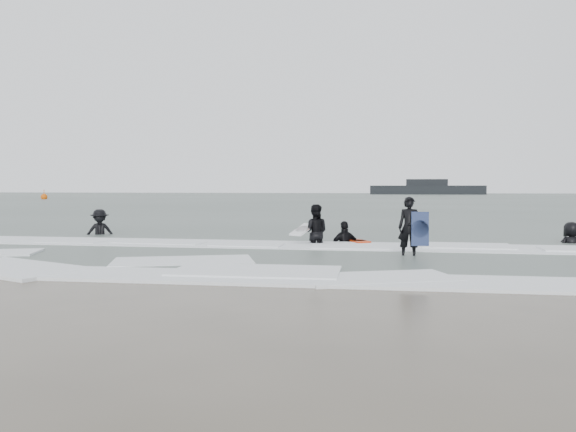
% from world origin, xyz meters
% --- Properties ---
extents(ground, '(320.00, 320.00, 0.00)m').
position_xyz_m(ground, '(0.00, 0.00, 0.00)').
color(ground, brown).
rests_on(ground, ground).
extents(sea, '(320.00, 320.00, 0.00)m').
position_xyz_m(sea, '(0.00, 80.00, 0.06)').
color(sea, '#47544C').
rests_on(sea, ground).
extents(surfer_centre, '(0.66, 0.45, 1.77)m').
position_xyz_m(surfer_centre, '(3.72, 3.77, 0.00)').
color(surfer_centre, black).
rests_on(surfer_centre, ground).
extents(surfer_wading, '(1.00, 0.80, 1.97)m').
position_xyz_m(surfer_wading, '(0.63, 6.88, 0.00)').
color(surfer_wading, black).
rests_on(surfer_wading, ground).
extents(surfer_breaker, '(1.45, 1.21, 1.95)m').
position_xyz_m(surfer_breaker, '(-8.55, 8.89, 0.00)').
color(surfer_breaker, black).
rests_on(surfer_breaker, ground).
extents(surfer_right_near, '(1.24, 0.87, 1.96)m').
position_xyz_m(surfer_right_near, '(1.64, 7.48, 0.00)').
color(surfer_right_near, black).
rests_on(surfer_right_near, ground).
extents(surfer_right_far, '(1.13, 0.97, 1.95)m').
position_xyz_m(surfer_right_far, '(9.52, 8.53, 0.00)').
color(surfer_right_far, black).
rests_on(surfer_right_far, ground).
extents(surf_foam, '(30.03, 9.06, 0.09)m').
position_xyz_m(surf_foam, '(0.00, 3.70, 0.04)').
color(surf_foam, white).
rests_on(surf_foam, ground).
extents(bodyboards, '(4.45, 4.44, 1.25)m').
position_xyz_m(bodyboards, '(2.10, 5.87, 0.50)').
color(bodyboards, '#0E1B42').
rests_on(bodyboards, ground).
extents(buoy, '(1.00, 1.00, 1.65)m').
position_xyz_m(buoy, '(-49.90, 68.18, 0.42)').
color(buoy, '#D95209').
rests_on(buoy, ground).
extents(vessel_horizon, '(28.81, 5.15, 3.91)m').
position_xyz_m(vessel_horizon, '(13.84, 136.25, 1.46)').
color(vessel_horizon, black).
rests_on(vessel_horizon, ground).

